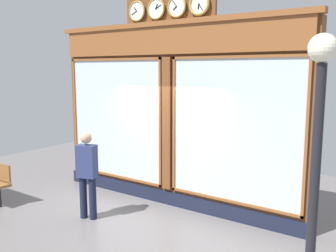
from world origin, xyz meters
TOP-DOWN VIEW (x-y plane):
  - shop_facade at (-0.00, -0.13)m, footprint 5.94×0.42m
  - pedestrian at (0.81, 1.51)m, footprint 0.41×0.32m
  - street_lamp at (-3.49, 2.45)m, footprint 0.28×0.28m

SIDE VIEW (x-z plane):
  - pedestrian at x=0.81m, z-range 0.09..1.78m
  - shop_facade at x=0.00m, z-range -0.24..4.11m
  - street_lamp at x=-3.49m, z-range 0.55..3.73m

